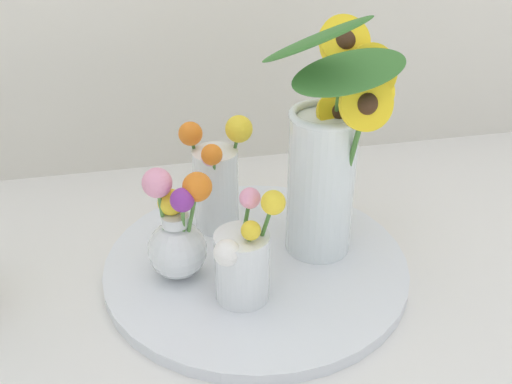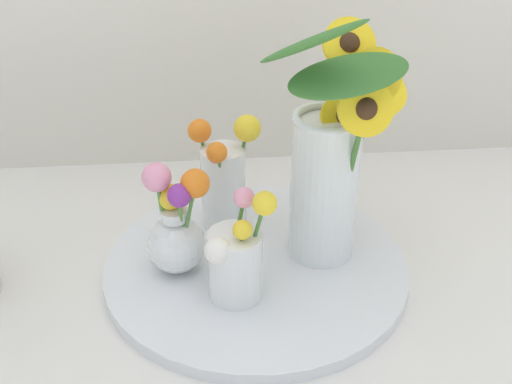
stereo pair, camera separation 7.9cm
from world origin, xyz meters
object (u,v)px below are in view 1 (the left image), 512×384
object	(u,v)px
mason_jar_sunflowers	(328,157)
vase_bulb_right	(177,234)
vase_small_center	(243,259)
vase_small_back	(216,179)
serving_tray	(256,265)

from	to	relation	value
mason_jar_sunflowers	vase_bulb_right	size ratio (longest dim) A/B	2.23
vase_small_center	vase_small_back	world-z (taller)	vase_small_back
vase_bulb_right	vase_small_back	size ratio (longest dim) A/B	0.92
vase_bulb_right	vase_small_center	bearing A→B (deg)	-40.22
vase_bulb_right	serving_tray	bearing A→B (deg)	4.52
mason_jar_sunflowers	vase_bulb_right	xyz separation A→B (m)	(-0.21, -0.02, -0.08)
serving_tray	vase_bulb_right	size ratio (longest dim) A/B	2.63
serving_tray	mason_jar_sunflowers	distance (m)	0.19
vase_small_center	mason_jar_sunflowers	bearing A→B (deg)	32.60
mason_jar_sunflowers	vase_small_back	size ratio (longest dim) A/B	2.05
vase_small_center	vase_bulb_right	bearing A→B (deg)	139.78
vase_bulb_right	vase_small_back	bearing A→B (deg)	57.43
serving_tray	vase_small_center	world-z (taller)	vase_small_center
serving_tray	mason_jar_sunflowers	bearing A→B (deg)	6.96
serving_tray	vase_small_back	world-z (taller)	vase_small_back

